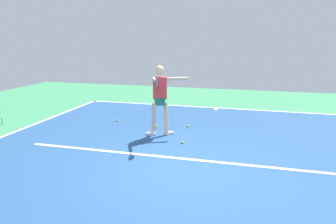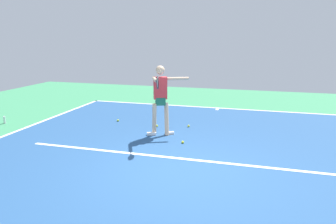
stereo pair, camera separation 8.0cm
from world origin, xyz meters
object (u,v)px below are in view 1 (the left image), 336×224
water_bottle (3,120)px  tennis_player (160,95)px  tennis_ball_near_service_line (156,126)px  tennis_ball_far_corner (117,121)px  tennis_ball_centre_court (183,142)px  tennis_ball_near_player (188,126)px

water_bottle → tennis_player: bearing=-178.0°
tennis_ball_near_service_line → tennis_ball_far_corner: size_ratio=1.00×
tennis_ball_centre_court → water_bottle: water_bottle is taller
tennis_ball_far_corner → tennis_ball_centre_court: bearing=148.1°
tennis_ball_near_player → water_bottle: 5.52m
tennis_player → water_bottle: size_ratio=8.35×
tennis_player → tennis_ball_near_player: 1.51m
tennis_player → tennis_ball_near_player: bearing=-143.3°
tennis_player → tennis_ball_centre_court: 1.36m
tennis_ball_far_corner → tennis_ball_near_player: (-2.23, 0.02, 0.00)m
tennis_ball_centre_court → tennis_ball_near_service_line: bearing=-49.2°
tennis_ball_centre_court → water_bottle: 5.59m
water_bottle → tennis_ball_near_service_line: bearing=-168.8°
tennis_ball_far_corner → tennis_ball_near_player: same height
tennis_ball_far_corner → water_bottle: 3.38m
tennis_ball_far_corner → water_bottle: (3.18, 1.16, 0.08)m
tennis_ball_near_service_line → water_bottle: (4.52, 0.89, 0.08)m
tennis_player → tennis_ball_far_corner: bearing=-54.2°
tennis_ball_near_service_line → tennis_ball_near_player: (-0.89, -0.24, 0.00)m
tennis_ball_far_corner → tennis_ball_near_player: bearing=179.4°
tennis_ball_centre_court → water_bottle: (5.58, -0.34, 0.08)m
tennis_player → tennis_ball_centre_court: size_ratio=27.85×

